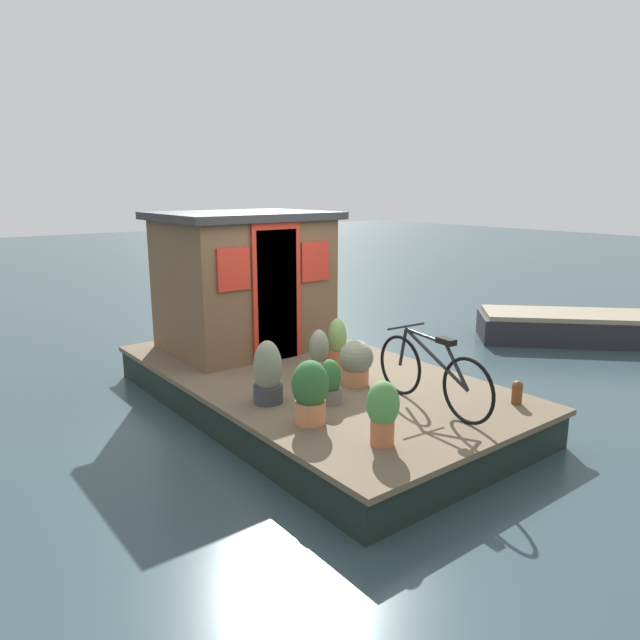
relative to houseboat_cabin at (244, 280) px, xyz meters
The scene contains 13 objects.
ground_plane 2.06m from the houseboat_cabin, behind, with size 60.00×60.00×0.00m, color #2D4247.
houseboat_deck 1.92m from the houseboat_cabin, behind, with size 5.27×2.88×0.44m.
houseboat_cabin is the anchor object (origin of this frame).
bicycle 3.27m from the houseboat_cabin, behind, with size 1.64×0.50×0.79m.
potted_plant_lavender 1.85m from the houseboat_cabin, behind, with size 0.24×0.24×0.59m.
potted_plant_rosemary 2.29m from the houseboat_cabin, behind, with size 0.39×0.39×0.52m.
potted_plant_sage 2.34m from the houseboat_cabin, 155.24° to the left, with size 0.31×0.31×0.67m.
potted_plant_basil 2.97m from the houseboat_cabin, 161.56° to the left, with size 0.36×0.36×0.62m.
potted_plant_mint 3.66m from the houseboat_cabin, 168.63° to the left, with size 0.29×0.29×0.59m.
potted_plant_fern 2.59m from the houseboat_cabin, behind, with size 0.26×0.26×0.47m.
potted_plant_thyme 1.70m from the houseboat_cabin, 163.70° to the right, with size 0.24×0.24×0.62m.
mooring_bollard 3.92m from the houseboat_cabin, 163.52° to the right, with size 0.11×0.11×0.25m.
dinghy_boat 6.01m from the houseboat_cabin, 108.68° to the right, with size 3.14×3.12×0.51m.
Camera 1 is at (-5.44, 4.06, 2.65)m, focal length 32.68 mm.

